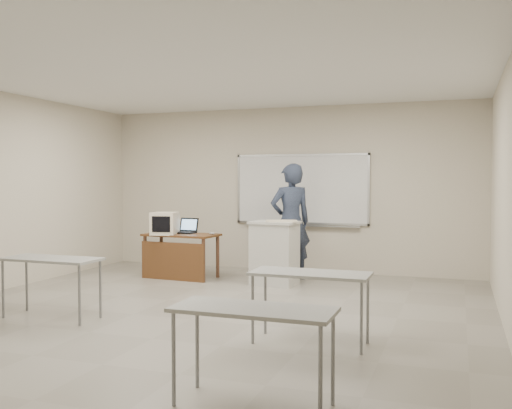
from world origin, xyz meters
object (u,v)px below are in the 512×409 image
at_px(instructor_desk, 178,248).
at_px(podium, 275,253).
at_px(crt_monitor, 165,223).
at_px(presenter, 291,222).
at_px(whiteboard, 301,190).
at_px(laptop, 186,230).
at_px(keyboard, 281,221).
at_px(mouse, 212,233).

relative_size(instructor_desk, podium, 1.23).
relative_size(crt_monitor, presenter, 0.23).
xyz_separation_m(whiteboard, crt_monitor, (-1.99, -1.49, -0.55)).
height_order(laptop, keyboard, keyboard).
distance_m(laptop, keyboard, 1.89).
xyz_separation_m(whiteboard, mouse, (-1.19, -1.32, -0.71)).
distance_m(podium, laptop, 1.73).
height_order(instructor_desk, podium, podium).
xyz_separation_m(podium, presenter, (0.10, 0.57, 0.46)).
xyz_separation_m(whiteboard, presenter, (0.06, -0.90, -0.51)).
xyz_separation_m(whiteboard, podium, (-0.04, -1.47, -0.97)).
bearing_deg(laptop, mouse, -8.86).
bearing_deg(presenter, mouse, -19.54).
distance_m(instructor_desk, mouse, 0.63).
relative_size(keyboard, presenter, 0.25).
relative_size(crt_monitor, mouse, 4.56).
relative_size(whiteboard, podium, 2.45).
distance_m(whiteboard, crt_monitor, 2.55).
bearing_deg(mouse, crt_monitor, -154.63).
distance_m(laptop, presenter, 1.82).
height_order(instructor_desk, crt_monitor, crt_monitor).
relative_size(instructor_desk, mouse, 12.53).
bearing_deg(instructor_desk, whiteboard, 43.99).
relative_size(whiteboard, presenter, 1.28).
xyz_separation_m(crt_monitor, keyboard, (2.10, -0.10, 0.09)).
bearing_deg(whiteboard, instructor_desk, -139.74).
bearing_deg(keyboard, crt_monitor, 161.81).
xyz_separation_m(podium, keyboard, (0.15, -0.12, 0.52)).
xyz_separation_m(podium, mouse, (-1.15, 0.15, 0.26)).
bearing_deg(crt_monitor, instructor_desk, -8.23).
bearing_deg(presenter, keyboard, 56.22).
bearing_deg(instructor_desk, mouse, 19.77).
distance_m(whiteboard, laptop, 2.21).
distance_m(mouse, keyboard, 1.35).
height_order(crt_monitor, keyboard, crt_monitor).
bearing_deg(laptop, crt_monitor, -130.80).
height_order(podium, laptop, podium).
relative_size(whiteboard, mouse, 24.87).
bearing_deg(laptop, podium, -6.23).
bearing_deg(podium, keyboard, -33.09).
relative_size(whiteboard, instructor_desk, 1.98).
relative_size(instructor_desk, laptop, 3.61).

